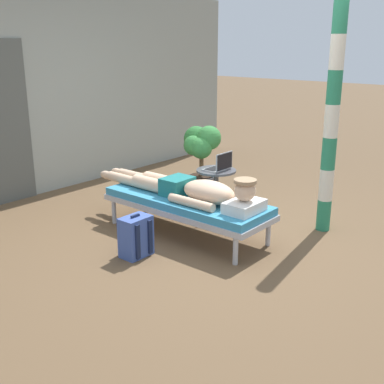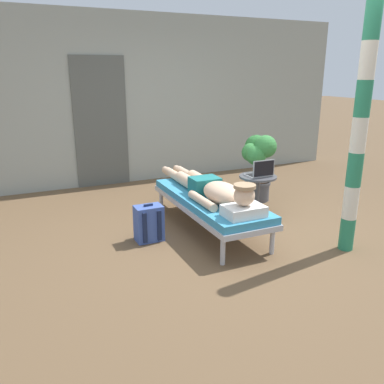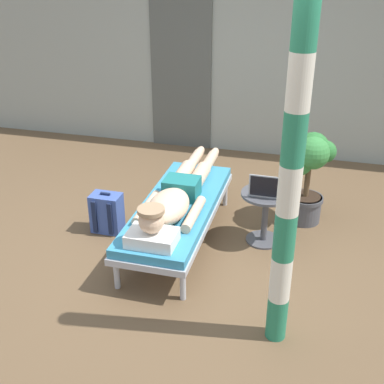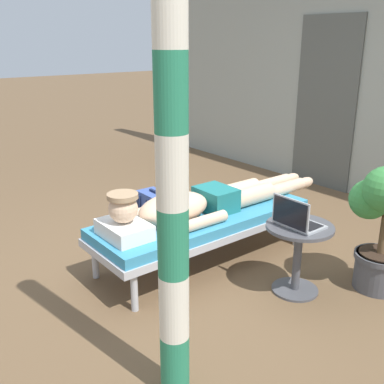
{
  "view_description": "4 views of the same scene",
  "coord_description": "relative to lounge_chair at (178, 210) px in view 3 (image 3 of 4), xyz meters",
  "views": [
    {
      "loc": [
        -3.82,
        -3.06,
        2.02
      ],
      "look_at": [
        -0.16,
        0.01,
        0.53
      ],
      "focal_mm": 45.87,
      "sensor_mm": 36.0,
      "label": 1
    },
    {
      "loc": [
        -2.09,
        -3.75,
        1.81
      ],
      "look_at": [
        -0.26,
        0.22,
        0.48
      ],
      "focal_mm": 37.38,
      "sensor_mm": 36.0,
      "label": 2
    },
    {
      "loc": [
        1.15,
        -3.8,
        2.62
      ],
      "look_at": [
        0.07,
        0.2,
        0.53
      ],
      "focal_mm": 46.55,
      "sensor_mm": 36.0,
      "label": 3
    },
    {
      "loc": [
        2.59,
        -2.04,
        1.77
      ],
      "look_at": [
        -0.1,
        0.09,
        0.61
      ],
      "focal_mm": 42.44,
      "sensor_mm": 36.0,
      "label": 4
    }
  ],
  "objects": [
    {
      "name": "ground_plane",
      "position": [
        0.06,
        -0.17,
        -0.35
      ],
      "size": [
        40.0,
        40.0,
        0.0
      ],
      "primitive_type": "plane",
      "color": "brown"
    },
    {
      "name": "house_wall_back",
      "position": [
        -0.0,
        2.58,
        1.0
      ],
      "size": [
        7.6,
        0.2,
        2.7
      ],
      "primitive_type": "cube",
      "color": "#999E93",
      "rests_on": "ground"
    },
    {
      "name": "house_door_panel",
      "position": [
        -0.68,
        2.47,
        0.67
      ],
      "size": [
        0.84,
        0.03,
        2.04
      ],
      "primitive_type": "cube",
      "color": "#545651",
      "rests_on": "ground"
    },
    {
      "name": "lounge_chair",
      "position": [
        0.0,
        0.0,
        0.0
      ],
      "size": [
        0.68,
        1.9,
        0.42
      ],
      "color": "#B7B7BC",
      "rests_on": "ground"
    },
    {
      "name": "person_reclining",
      "position": [
        0.0,
        -0.07,
        0.17
      ],
      "size": [
        0.53,
        2.17,
        0.33
      ],
      "color": "white",
      "rests_on": "lounge_chair"
    },
    {
      "name": "side_table",
      "position": [
        0.8,
        0.21,
        0.01
      ],
      "size": [
        0.48,
        0.48,
        0.52
      ],
      "color": "#4C4C51",
      "rests_on": "ground"
    },
    {
      "name": "laptop",
      "position": [
        0.8,
        0.16,
        0.24
      ],
      "size": [
        0.31,
        0.24,
        0.23
      ],
      "color": "#A5A8AD",
      "rests_on": "side_table"
    },
    {
      "name": "backpack",
      "position": [
        -0.75,
        0.01,
        -0.15
      ],
      "size": [
        0.3,
        0.26,
        0.42
      ],
      "color": "#3F59A5",
      "rests_on": "ground"
    },
    {
      "name": "potted_plant",
      "position": [
        1.14,
        0.73,
        0.26
      ],
      "size": [
        0.49,
        0.53,
        0.96
      ],
      "color": "#4C4C51",
      "rests_on": "ground"
    },
    {
      "name": "porch_post",
      "position": [
        1.07,
        -1.08,
        0.86
      ],
      "size": [
        0.15,
        0.15,
        2.42
      ],
      "color": "#267F59",
      "rests_on": "ground"
    }
  ]
}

